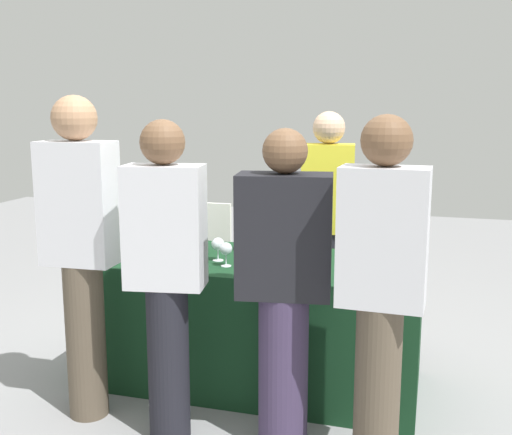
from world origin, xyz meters
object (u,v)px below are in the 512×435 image
wine_glass_3 (226,250)px  server_pouring (327,219)px  wine_bottle_0 (158,228)px  wine_bottle_4 (291,237)px  wine_bottle_5 (309,236)px  menu_board (193,261)px  wine_glass_4 (283,247)px  guest_0 (81,246)px  guest_1 (166,270)px  wine_bottle_6 (383,243)px  guest_2 (284,283)px  wine_bottle_1 (175,233)px  wine_glass_0 (165,243)px  wine_bottle_2 (201,234)px  wine_glass_2 (218,245)px  wine_bottle_3 (246,233)px  guest_3 (381,286)px  wine_glass_5 (359,256)px  wine_glass_1 (189,240)px

wine_glass_3 → server_pouring: size_ratio=0.09×
wine_bottle_0 → wine_glass_3: bearing=-31.4°
wine_bottle_4 → wine_bottle_5: wine_bottle_5 is taller
wine_bottle_0 → menu_board: bearing=95.9°
wine_glass_3 → wine_glass_4: wine_glass_4 is taller
guest_0 → guest_1: (0.51, -0.08, -0.07)m
wine_bottle_0 → wine_bottle_4: wine_bottle_0 is taller
wine_bottle_6 → wine_glass_3: wine_bottle_6 is taller
wine_bottle_5 → guest_2: size_ratio=0.21×
wine_bottle_1 → guest_2: (0.87, -0.75, -0.04)m
wine_glass_4 → wine_bottle_1: bearing=166.2°
wine_bottle_1 → wine_glass_0: (0.06, -0.28, -0.00)m
wine_bottle_1 → guest_1: 0.88m
wine_glass_3 → server_pouring: (0.41, 0.90, 0.04)m
wine_bottle_0 → wine_bottle_2: (0.32, -0.08, -0.01)m
wine_glass_2 → server_pouring: (0.50, 0.80, 0.04)m
wine_bottle_0 → guest_0: (-0.05, -0.80, 0.06)m
wine_bottle_3 → wine_glass_3: 0.36m
wine_glass_0 → wine_bottle_6: bearing=13.6°
guest_0 → guest_3: size_ratio=1.05×
wine_bottle_5 → wine_glass_5: bearing=-37.3°
wine_glass_4 → wine_bottle_2: bearing=163.8°
wine_glass_3 → wine_glass_4: size_ratio=0.95×
wine_bottle_2 → wine_bottle_3: bearing=18.0°
wine_bottle_2 → guest_3: bearing=-36.4°
server_pouring → guest_0: size_ratio=0.95×
wine_bottle_1 → wine_glass_4: size_ratio=2.08×
wine_glass_2 → menu_board: size_ratio=0.15×
wine_bottle_4 → guest_2: guest_2 is taller
wine_bottle_1 → wine_bottle_5: 0.83m
wine_glass_4 → guest_0: size_ratio=0.09×
guest_0 → wine_bottle_6: bearing=24.7°
wine_bottle_3 → wine_bottle_6: wine_bottle_6 is taller
wine_bottle_5 → wine_bottle_1: bearing=-175.7°
wine_glass_2 → wine_glass_4: size_ratio=0.95×
wine_bottle_4 → wine_glass_4: wine_bottle_4 is taller
wine_glass_5 → guest_1: size_ratio=0.08×
wine_bottle_3 → wine_glass_1: size_ratio=2.04×
wine_bottle_6 → wine_glass_0: bearing=-166.4°
wine_glass_3 → server_pouring: 0.99m
wine_bottle_3 → guest_1: guest_1 is taller
wine_bottle_5 → wine_glass_3: size_ratio=2.41×
wine_bottle_3 → guest_1: size_ratio=0.20×
wine_bottle_2 → wine_glass_4: bearing=-16.2°
wine_bottle_0 → wine_glass_1: 0.38m
wine_bottle_2 → wine_glass_4: (0.55, -0.16, -0.01)m
wine_bottle_0 → wine_glass_0: size_ratio=2.24×
wine_bottle_4 → wine_glass_0: size_ratio=2.04×
wine_glass_2 → server_pouring: bearing=58.0°
wine_glass_0 → wine_glass_5: size_ratio=1.18×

